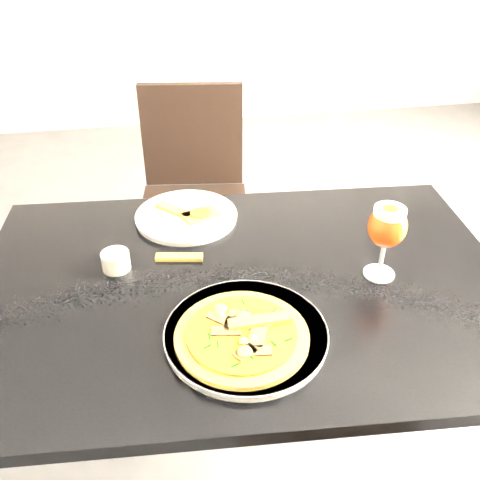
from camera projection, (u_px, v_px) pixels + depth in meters
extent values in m
cube|color=black|center=(244.00, 286.00, 1.20)|extent=(1.26, 0.89, 0.03)
cylinder|color=black|center=(58.00, 323.00, 1.65)|extent=(0.05, 0.05, 0.72)
cylinder|color=black|center=(397.00, 300.00, 1.74)|extent=(0.05, 0.05, 0.72)
cube|color=black|center=(194.00, 214.00, 2.04)|extent=(0.46, 0.46, 0.04)
cylinder|color=black|center=(152.00, 288.00, 2.03)|extent=(0.03, 0.03, 0.42)
cylinder|color=black|center=(239.00, 286.00, 2.04)|extent=(0.03, 0.03, 0.42)
cylinder|color=black|center=(159.00, 240.00, 2.30)|extent=(0.03, 0.03, 0.42)
cylinder|color=black|center=(236.00, 238.00, 2.31)|extent=(0.03, 0.03, 0.42)
cube|color=black|center=(192.00, 136.00, 2.06)|extent=(0.39, 0.08, 0.41)
cylinder|color=white|center=(246.00, 334.00, 1.04)|extent=(0.37, 0.37, 0.02)
cylinder|color=olive|center=(242.00, 336.00, 1.02)|extent=(0.26, 0.26, 0.01)
cylinder|color=#C74E10|center=(242.00, 333.00, 1.01)|extent=(0.21, 0.21, 0.01)
cube|color=#47301E|center=(256.00, 330.00, 1.02)|extent=(0.05, 0.03, 0.00)
cube|color=#47301E|center=(250.00, 316.00, 1.05)|extent=(0.05, 0.06, 0.00)
cube|color=#47301E|center=(221.00, 314.00, 1.05)|extent=(0.05, 0.06, 0.00)
cube|color=#47301E|center=(227.00, 333.00, 1.01)|extent=(0.05, 0.03, 0.00)
cube|color=#47301E|center=(233.00, 348.00, 0.98)|extent=(0.05, 0.06, 0.00)
cube|color=#47301E|center=(265.00, 350.00, 0.97)|extent=(0.05, 0.06, 0.00)
ellipsoid|color=gold|center=(249.00, 326.00, 1.02)|extent=(0.02, 0.02, 0.01)
ellipsoid|color=gold|center=(245.00, 308.00, 1.06)|extent=(0.02, 0.02, 0.01)
ellipsoid|color=gold|center=(236.00, 325.00, 1.02)|extent=(0.02, 0.02, 0.01)
ellipsoid|color=gold|center=(208.00, 328.00, 1.02)|extent=(0.02, 0.02, 0.01)
ellipsoid|color=gold|center=(234.00, 335.00, 1.00)|extent=(0.02, 0.02, 0.01)
ellipsoid|color=gold|center=(238.00, 355.00, 0.96)|extent=(0.02, 0.02, 0.01)
ellipsoid|color=gold|center=(248.00, 336.00, 1.00)|extent=(0.02, 0.02, 0.01)
ellipsoid|color=gold|center=(276.00, 333.00, 1.00)|extent=(0.02, 0.02, 0.01)
cube|color=#0B400D|center=(243.00, 327.00, 1.02)|extent=(0.01, 0.02, 0.00)
cube|color=#0B400D|center=(236.00, 317.00, 1.05)|extent=(0.00, 0.02, 0.00)
cube|color=#0B400D|center=(219.00, 313.00, 1.06)|extent=(0.01, 0.02, 0.00)
cube|color=#0B400D|center=(229.00, 328.00, 1.02)|extent=(0.02, 0.01, 0.00)
cube|color=#0B400D|center=(213.00, 332.00, 1.01)|extent=(0.02, 0.01, 0.00)
cube|color=#0B400D|center=(235.00, 334.00, 1.01)|extent=(0.02, 0.01, 0.00)
cube|color=#0B400D|center=(228.00, 344.00, 0.98)|extent=(0.01, 0.01, 0.00)
cube|color=#0B400D|center=(234.00, 358.00, 0.96)|extent=(0.01, 0.02, 0.00)
cube|color=#0B400D|center=(246.00, 342.00, 0.99)|extent=(0.00, 0.02, 0.00)
cube|color=#0B400D|center=(261.00, 348.00, 0.98)|extent=(0.01, 0.02, 0.00)
cube|color=#0B400D|center=(249.00, 334.00, 1.01)|extent=(0.02, 0.01, 0.00)
cube|color=#0B400D|center=(264.00, 331.00, 1.01)|extent=(0.02, 0.01, 0.00)
cube|color=#0B400D|center=(273.00, 320.00, 1.04)|extent=(0.02, 0.01, 0.00)
cube|color=#0B400D|center=(250.00, 324.00, 1.03)|extent=(0.01, 0.01, 0.00)
cube|color=olive|center=(262.00, 325.00, 1.02)|extent=(0.12, 0.03, 0.01)
cylinder|color=white|center=(186.00, 216.00, 1.41)|extent=(0.33, 0.33, 0.01)
cube|color=olive|center=(174.00, 210.00, 1.42)|extent=(0.10, 0.10, 0.01)
cube|color=olive|center=(201.00, 215.00, 1.40)|extent=(0.11, 0.09, 0.01)
cylinder|color=#C74E10|center=(201.00, 213.00, 1.39)|extent=(0.05, 0.05, 0.00)
cube|color=olive|center=(179.00, 257.00, 1.26)|extent=(0.11, 0.05, 0.01)
cylinder|color=silver|center=(116.00, 261.00, 1.22)|extent=(0.07, 0.07, 0.04)
cylinder|color=gold|center=(115.00, 255.00, 1.21)|extent=(0.06, 0.06, 0.01)
cylinder|color=white|center=(379.00, 273.00, 1.22)|extent=(0.07, 0.07, 0.01)
cylinder|color=white|center=(381.00, 259.00, 1.19)|extent=(0.01, 0.01, 0.08)
ellipsoid|color=#AB3D10|center=(387.00, 226.00, 1.14)|extent=(0.09, 0.09, 0.10)
cylinder|color=white|center=(390.00, 212.00, 1.12)|extent=(0.07, 0.07, 0.02)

